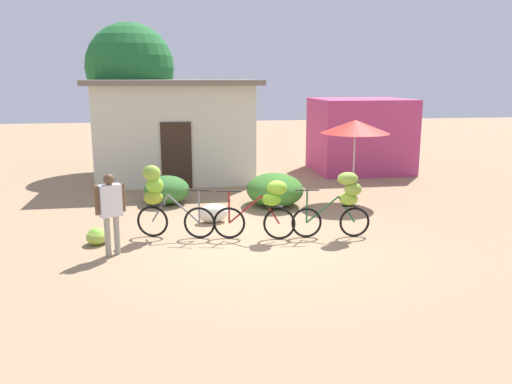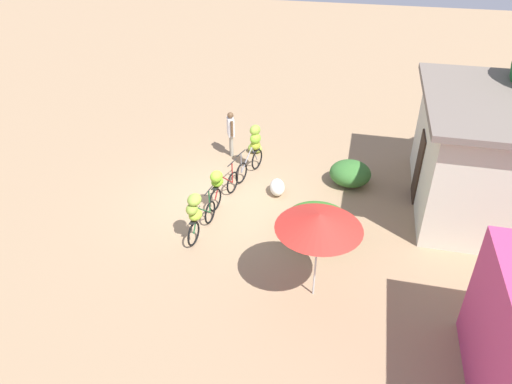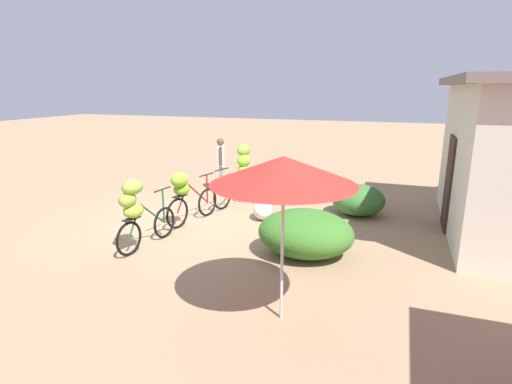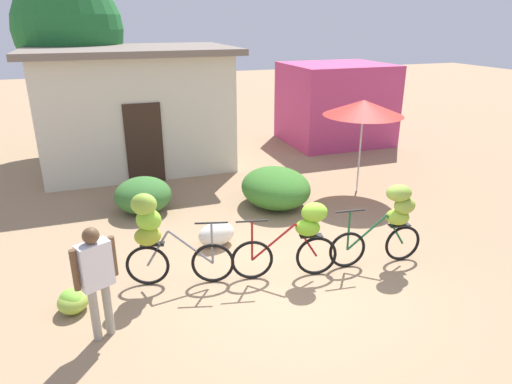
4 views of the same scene
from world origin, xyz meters
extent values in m
plane|color=#9C7D5C|center=(0.00, 0.00, 0.00)|extent=(60.00, 60.00, 0.00)
cube|color=beige|center=(-1.50, 7.15, 1.52)|extent=(4.82, 3.26, 3.05)
cube|color=#72665B|center=(-1.50, 7.15, 3.13)|extent=(5.32, 3.76, 0.16)
cube|color=#332319|center=(-1.50, 5.51, 1.00)|extent=(0.90, 0.06, 2.00)
cube|color=#BD3B70|center=(4.95, 7.60, 1.28)|extent=(3.20, 2.80, 2.55)
cylinder|color=brown|center=(-2.98, 9.11, 1.35)|extent=(0.29, 0.29, 2.70)
sphere|color=#21692E|center=(-2.98, 9.11, 3.61)|extent=(3.05, 3.05, 3.05)
ellipsoid|color=#366E2E|center=(-1.80, 3.63, 0.37)|extent=(1.20, 1.26, 0.74)
ellipsoid|color=#387528|center=(0.99, 2.98, 0.42)|extent=(1.48, 1.75, 0.84)
cylinder|color=beige|center=(3.18, 3.16, 1.06)|extent=(0.04, 0.04, 2.11)
cone|color=red|center=(3.18, 3.16, 2.01)|extent=(1.83, 1.83, 0.35)
torus|color=black|center=(-1.12, 0.36, 0.34)|extent=(0.66, 0.23, 0.67)
torus|color=black|center=(-2.08, 0.63, 0.34)|extent=(0.66, 0.23, 0.67)
cylinder|color=slate|center=(-1.91, 0.58, 0.63)|extent=(0.38, 0.14, 0.60)
cylinder|color=slate|center=(-1.43, 0.45, 0.63)|extent=(0.66, 0.21, 0.61)
cylinder|color=black|center=(-1.12, 0.36, 1.02)|extent=(0.49, 0.16, 0.03)
cylinder|color=slate|center=(-1.12, 0.36, 0.68)|extent=(0.04, 0.04, 0.69)
cube|color=black|center=(-1.99, 0.60, 0.70)|extent=(0.38, 0.23, 0.02)
ellipsoid|color=#8FA029|center=(-2.05, 0.59, 0.86)|extent=(0.43, 0.36, 0.29)
ellipsoid|color=#83C330|center=(-2.01, 0.60, 1.11)|extent=(0.48, 0.46, 0.34)
ellipsoid|color=#88AF39|center=(-2.06, 0.58, 1.38)|extent=(0.47, 0.43, 0.33)
torus|color=black|center=(-0.51, 0.25, 0.34)|extent=(0.67, 0.19, 0.67)
torus|color=black|center=(0.51, 0.03, 0.34)|extent=(0.67, 0.19, 0.67)
cylinder|color=maroon|center=(0.33, 0.07, 0.63)|extent=(0.39, 0.12, 0.60)
cylinder|color=maroon|center=(-0.18, 0.18, 0.63)|extent=(0.69, 0.18, 0.61)
cylinder|color=black|center=(-0.51, 0.25, 1.01)|extent=(0.49, 0.14, 0.03)
cylinder|color=maroon|center=(-0.51, 0.25, 0.67)|extent=(0.04, 0.04, 0.67)
cube|color=black|center=(0.41, 0.05, 0.70)|extent=(0.38, 0.21, 0.02)
ellipsoid|color=#76B825|center=(0.35, 0.07, 0.84)|extent=(0.47, 0.42, 0.26)
ellipsoid|color=#81BD2D|center=(0.46, 0.09, 1.08)|extent=(0.45, 0.38, 0.31)
torus|color=black|center=(1.10, 0.07, 0.32)|extent=(0.64, 0.12, 0.64)
torus|color=black|center=(2.10, -0.04, 0.32)|extent=(0.64, 0.12, 0.64)
cylinder|color=#19592D|center=(1.93, -0.02, 0.60)|extent=(0.39, 0.08, 0.58)
cylinder|color=#19592D|center=(1.42, 0.04, 0.60)|extent=(0.68, 0.11, 0.58)
cylinder|color=black|center=(1.10, 0.07, 1.02)|extent=(0.50, 0.08, 0.03)
cylinder|color=#19592D|center=(1.10, 0.07, 0.67)|extent=(0.04, 0.04, 0.70)
cube|color=black|center=(2.00, -0.03, 0.67)|extent=(0.37, 0.18, 0.02)
ellipsoid|color=#95B934|center=(1.96, 0.00, 0.81)|extent=(0.47, 0.41, 0.27)
ellipsoid|color=#8CA83A|center=(2.04, -0.05, 1.03)|extent=(0.39, 0.32, 0.27)
ellipsoid|color=#8CAD3D|center=(1.93, -0.01, 1.25)|extent=(0.44, 0.36, 0.27)
ellipsoid|color=#82B724|center=(-3.18, 0.26, 0.14)|extent=(0.33, 0.39, 0.28)
ellipsoid|color=#96BA41|center=(-3.17, 0.30, 0.15)|extent=(0.56, 0.61, 0.31)
ellipsoid|color=#77BB36|center=(-3.19, 0.29, 0.17)|extent=(0.49, 0.52, 0.34)
ellipsoid|color=silver|center=(-0.74, 1.57, 0.22)|extent=(0.79, 0.60, 0.44)
cylinder|color=gray|center=(-2.71, -0.39, 0.38)|extent=(0.11, 0.11, 0.76)
cylinder|color=gray|center=(-2.88, -0.47, 0.38)|extent=(0.11, 0.11, 0.76)
cube|color=silver|center=(-2.80, -0.43, 1.06)|extent=(0.45, 0.35, 0.60)
cylinder|color=brown|center=(-2.57, -0.33, 1.09)|extent=(0.08, 0.08, 0.54)
cylinder|color=brown|center=(-3.02, -0.54, 1.09)|extent=(0.08, 0.08, 0.54)
sphere|color=brown|center=(-2.80, -0.43, 1.46)|extent=(0.21, 0.21, 0.21)
camera|label=1|loc=(-1.63, -10.33, 3.31)|focal=37.29mm
camera|label=2|loc=(11.03, 3.70, 7.66)|focal=33.25mm
camera|label=3|loc=(7.84, 4.48, 2.99)|focal=28.48mm
camera|label=4|loc=(-2.58, -5.74, 3.90)|focal=32.01mm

